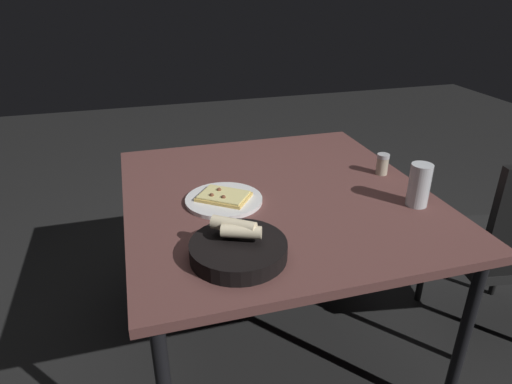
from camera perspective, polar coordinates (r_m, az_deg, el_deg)
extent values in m
plane|color=black|center=(2.02, 2.22, -18.31)|extent=(8.00, 8.00, 0.00)
cube|color=brown|center=(1.62, 2.64, -0.54)|extent=(1.13, 1.07, 0.03)
cylinder|color=black|center=(2.16, -14.00, -4.67)|extent=(0.04, 0.04, 0.68)
cylinder|color=black|center=(2.36, 9.52, -1.48)|extent=(0.04, 0.04, 0.68)
cylinder|color=black|center=(1.67, 24.78, -16.99)|extent=(0.04, 0.04, 0.68)
cylinder|color=white|center=(1.55, -4.11, -1.02)|extent=(0.27, 0.27, 0.01)
cube|color=#DBB35C|center=(1.54, -4.12, -0.62)|extent=(0.20, 0.21, 0.01)
cube|color=#ECDE8D|center=(1.54, -4.13, -0.35)|extent=(0.18, 0.19, 0.01)
sphere|color=brown|center=(1.56, -4.73, 0.27)|extent=(0.02, 0.02, 0.02)
sphere|color=brown|center=(1.51, -4.17, -0.68)|extent=(0.02, 0.02, 0.02)
sphere|color=brown|center=(1.53, -5.67, -0.42)|extent=(0.02, 0.02, 0.02)
cylinder|color=black|center=(1.24, -2.26, -7.39)|extent=(0.27, 0.27, 0.05)
cylinder|color=beige|center=(1.22, -1.89, -5.07)|extent=(0.07, 0.12, 0.04)
cylinder|color=beige|center=(1.23, -2.87, -4.28)|extent=(0.11, 0.13, 0.04)
cylinder|color=red|center=(1.19, -2.40, -9.19)|extent=(0.06, 0.06, 0.03)
cylinder|color=silver|center=(1.59, 20.08, 0.84)|extent=(0.07, 0.07, 0.15)
cylinder|color=orange|center=(1.60, 19.98, 0.27)|extent=(0.06, 0.06, 0.11)
cylinder|color=#BFB299|center=(1.82, 15.77, 3.22)|extent=(0.05, 0.05, 0.07)
cylinder|color=maroon|center=(1.82, 15.71, 2.79)|extent=(0.04, 0.04, 0.03)
cylinder|color=#B7B7BC|center=(1.80, 15.93, 4.43)|extent=(0.05, 0.05, 0.01)
cube|color=black|center=(2.09, 28.43, -6.05)|extent=(0.51, 0.51, 0.04)
cylinder|color=black|center=(2.43, 28.74, -7.65)|extent=(0.03, 0.03, 0.39)
cylinder|color=black|center=(2.24, 20.61, -8.76)|extent=(0.03, 0.03, 0.39)
cylinder|color=black|center=(1.99, 25.32, -14.80)|extent=(0.03, 0.03, 0.39)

